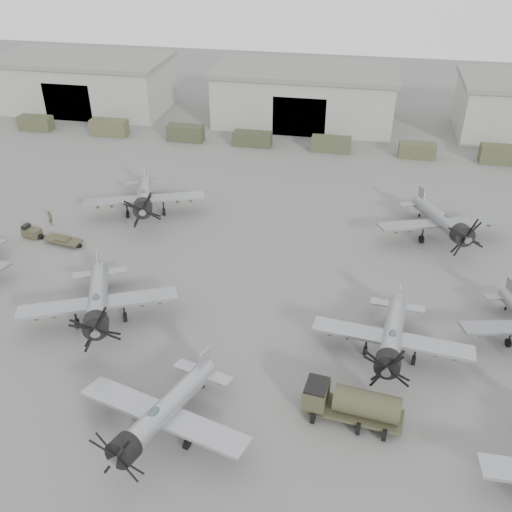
{
  "coord_description": "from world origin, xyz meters",
  "views": [
    {
      "loc": [
        9.68,
        -29.09,
        31.56
      ],
      "look_at": [
        0.95,
        15.9,
        2.5
      ],
      "focal_mm": 40.0,
      "sensor_mm": 36.0,
      "label": 1
    }
  ],
  "objects_px": {
    "fuel_tanker": "(352,403)",
    "aircraft_mid_2": "(392,338)",
    "aircraft_near_1": "(160,415)",
    "ground_crew": "(50,218)",
    "aircraft_mid_1": "(98,302)",
    "tug_trailer": "(44,235)",
    "aircraft_far_1": "(444,221)",
    "aircraft_far_0": "(144,197)"
  },
  "relations": [
    {
      "from": "aircraft_mid_1",
      "to": "ground_crew",
      "type": "distance_m",
      "value": 20.35
    },
    {
      "from": "aircraft_mid_2",
      "to": "ground_crew",
      "type": "height_order",
      "value": "aircraft_mid_2"
    },
    {
      "from": "tug_trailer",
      "to": "aircraft_mid_1",
      "type": "bearing_deg",
      "value": -35.45
    },
    {
      "from": "aircraft_mid_1",
      "to": "aircraft_near_1",
      "type": "bearing_deg",
      "value": -72.72
    },
    {
      "from": "aircraft_mid_1",
      "to": "fuel_tanker",
      "type": "xyz_separation_m",
      "value": [
        21.77,
        -6.44,
        -0.91
      ]
    },
    {
      "from": "aircraft_mid_1",
      "to": "ground_crew",
      "type": "relative_size",
      "value": 7.4
    },
    {
      "from": "aircraft_near_1",
      "to": "aircraft_far_1",
      "type": "relative_size",
      "value": 0.93
    },
    {
      "from": "aircraft_mid_2",
      "to": "aircraft_far_0",
      "type": "relative_size",
      "value": 0.93
    },
    {
      "from": "tug_trailer",
      "to": "ground_crew",
      "type": "distance_m",
      "value": 3.33
    },
    {
      "from": "tug_trailer",
      "to": "ground_crew",
      "type": "height_order",
      "value": "ground_crew"
    },
    {
      "from": "aircraft_mid_2",
      "to": "fuel_tanker",
      "type": "height_order",
      "value": "aircraft_mid_2"
    },
    {
      "from": "aircraft_mid_1",
      "to": "aircraft_far_1",
      "type": "bearing_deg",
      "value": 10.43
    },
    {
      "from": "ground_crew",
      "to": "aircraft_mid_1",
      "type": "bearing_deg",
      "value": -143.55
    },
    {
      "from": "ground_crew",
      "to": "tug_trailer",
      "type": "bearing_deg",
      "value": -168.59
    },
    {
      "from": "aircraft_far_0",
      "to": "tug_trailer",
      "type": "bearing_deg",
      "value": -161.34
    },
    {
      "from": "aircraft_far_0",
      "to": "fuel_tanker",
      "type": "relative_size",
      "value": 1.9
    },
    {
      "from": "aircraft_near_1",
      "to": "ground_crew",
      "type": "xyz_separation_m",
      "value": [
        -22.19,
        26.32,
        -1.4
      ]
    },
    {
      "from": "aircraft_mid_2",
      "to": "aircraft_far_1",
      "type": "distance_m",
      "value": 20.62
    },
    {
      "from": "aircraft_mid_1",
      "to": "ground_crew",
      "type": "bearing_deg",
      "value": 106.24
    },
    {
      "from": "aircraft_near_1",
      "to": "tug_trailer",
      "type": "xyz_separation_m",
      "value": [
        -21.35,
        23.12,
        -1.76
      ]
    },
    {
      "from": "aircraft_near_1",
      "to": "aircraft_far_0",
      "type": "bearing_deg",
      "value": 127.82
    },
    {
      "from": "tug_trailer",
      "to": "ground_crew",
      "type": "xyz_separation_m",
      "value": [
        -0.84,
        3.2,
        0.36
      ]
    },
    {
      "from": "aircraft_far_0",
      "to": "aircraft_far_1",
      "type": "xyz_separation_m",
      "value": [
        33.06,
        0.62,
        -0.02
      ]
    },
    {
      "from": "aircraft_far_1",
      "to": "fuel_tanker",
      "type": "height_order",
      "value": "aircraft_far_1"
    },
    {
      "from": "aircraft_mid_1",
      "to": "ground_crew",
      "type": "height_order",
      "value": "aircraft_mid_1"
    },
    {
      "from": "tug_trailer",
      "to": "fuel_tanker",
      "type": "bearing_deg",
      "value": -18.86
    },
    {
      "from": "tug_trailer",
      "to": "aircraft_mid_2",
      "type": "bearing_deg",
      "value": -8.19
    },
    {
      "from": "aircraft_mid_2",
      "to": "ground_crew",
      "type": "xyz_separation_m",
      "value": [
        -37.42,
        15.38,
        -1.42
      ]
    },
    {
      "from": "aircraft_mid_2",
      "to": "aircraft_far_0",
      "type": "bearing_deg",
      "value": 151.47
    },
    {
      "from": "aircraft_far_1",
      "to": "tug_trailer",
      "type": "height_order",
      "value": "aircraft_far_1"
    },
    {
      "from": "aircraft_near_1",
      "to": "aircraft_far_1",
      "type": "bearing_deg",
      "value": 71.67
    },
    {
      "from": "aircraft_near_1",
      "to": "aircraft_mid_2",
      "type": "xyz_separation_m",
      "value": [
        15.23,
        10.94,
        0.02
      ]
    },
    {
      "from": "aircraft_near_1",
      "to": "ground_crew",
      "type": "relative_size",
      "value": 7.08
    },
    {
      "from": "aircraft_mid_1",
      "to": "aircraft_far_0",
      "type": "height_order",
      "value": "aircraft_far_0"
    },
    {
      "from": "fuel_tanker",
      "to": "ground_crew",
      "type": "xyz_separation_m",
      "value": [
        -34.73,
        22.05,
        -0.65
      ]
    },
    {
      "from": "aircraft_far_0",
      "to": "fuel_tanker",
      "type": "distance_m",
      "value": 35.95
    },
    {
      "from": "aircraft_mid_2",
      "to": "ground_crew",
      "type": "distance_m",
      "value": 40.48
    },
    {
      "from": "aircraft_mid_2",
      "to": "aircraft_far_1",
      "type": "bearing_deg",
      "value": 80.97
    },
    {
      "from": "fuel_tanker",
      "to": "aircraft_mid_2",
      "type": "bearing_deg",
      "value": 75.03
    },
    {
      "from": "aircraft_mid_1",
      "to": "fuel_tanker",
      "type": "distance_m",
      "value": 22.72
    },
    {
      "from": "aircraft_far_1",
      "to": "ground_crew",
      "type": "relative_size",
      "value": 7.62
    },
    {
      "from": "tug_trailer",
      "to": "aircraft_far_1",
      "type": "bearing_deg",
      "value": 20.6
    }
  ]
}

